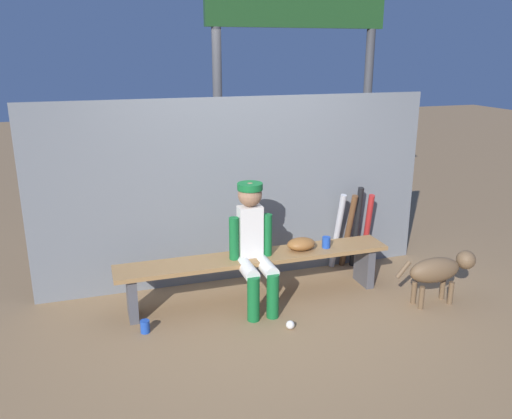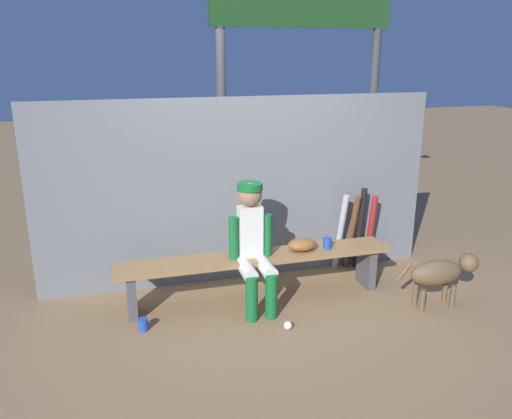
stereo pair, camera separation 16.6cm
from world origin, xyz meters
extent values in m
plane|color=olive|center=(0.00, 0.00, 0.00)|extent=(30.00, 30.00, 0.00)
cube|color=slate|center=(0.00, 0.55, 0.94)|extent=(4.04, 0.03, 1.87)
cube|color=olive|center=(0.00, 0.00, 0.43)|extent=(2.62, 0.36, 0.04)
cube|color=#4C4C51|center=(-1.16, 0.00, 0.21)|extent=(0.08, 0.29, 0.41)
cube|color=#4C4C51|center=(1.16, 0.00, 0.21)|extent=(0.08, 0.29, 0.41)
cube|color=silver|center=(-0.06, 0.00, 0.69)|extent=(0.22, 0.13, 0.49)
sphere|color=#9E7051|center=(-0.06, 0.00, 1.05)|extent=(0.22, 0.22, 0.22)
cylinder|color=#14662D|center=(-0.06, 0.00, 1.12)|extent=(0.23, 0.23, 0.06)
cylinder|color=silver|center=(-0.15, -0.19, 0.41)|extent=(0.13, 0.38, 0.13)
cylinder|color=#14662D|center=(-0.15, -0.38, 0.21)|extent=(0.11, 0.11, 0.41)
cylinder|color=#14662D|center=(-0.22, -0.02, 0.64)|extent=(0.09, 0.09, 0.41)
cylinder|color=silver|center=(0.03, -0.19, 0.41)|extent=(0.13, 0.38, 0.13)
cylinder|color=#14662D|center=(0.03, -0.38, 0.21)|extent=(0.11, 0.11, 0.41)
cylinder|color=#14662D|center=(0.10, -0.02, 0.64)|extent=(0.09, 0.09, 0.41)
ellipsoid|color=brown|center=(0.46, 0.00, 0.51)|extent=(0.28, 0.20, 0.12)
cylinder|color=#B7B7BC|center=(1.05, 0.42, 0.43)|extent=(0.09, 0.24, 0.87)
cylinder|color=brown|center=(1.18, 0.42, 0.42)|extent=(0.10, 0.24, 0.85)
cylinder|color=black|center=(1.28, 0.42, 0.46)|extent=(0.09, 0.15, 0.91)
cylinder|color=#B22323|center=(1.40, 0.40, 0.42)|extent=(0.10, 0.23, 0.84)
sphere|color=white|center=(0.11, -0.62, 0.04)|extent=(0.07, 0.07, 0.07)
cylinder|color=#1E47AD|center=(-1.09, -0.30, 0.06)|extent=(0.08, 0.08, 0.11)
cylinder|color=#1E47AD|center=(0.71, -0.02, 0.51)|extent=(0.08, 0.08, 0.11)
cylinder|color=#3F3F42|center=(-0.05, 1.18, 1.26)|extent=(0.10, 0.10, 2.53)
cylinder|color=#3F3F42|center=(1.75, 1.18, 1.26)|extent=(0.10, 0.10, 2.53)
ellipsoid|color=brown|center=(1.55, -0.59, 0.34)|extent=(0.52, 0.20, 0.24)
sphere|color=brown|center=(1.89, -0.59, 0.40)|extent=(0.18, 0.18, 0.18)
cylinder|color=brown|center=(1.21, -0.59, 0.39)|extent=(0.15, 0.04, 0.16)
cylinder|color=brown|center=(1.71, -0.53, 0.11)|extent=(0.05, 0.05, 0.22)
cylinder|color=brown|center=(1.71, -0.65, 0.11)|extent=(0.05, 0.05, 0.22)
cylinder|color=brown|center=(1.39, -0.53, 0.11)|extent=(0.05, 0.05, 0.22)
cylinder|color=brown|center=(1.39, -0.65, 0.11)|extent=(0.05, 0.05, 0.22)
camera|label=1|loc=(-1.40, -4.33, 2.29)|focal=36.63mm
camera|label=2|loc=(-1.24, -4.38, 2.29)|focal=36.63mm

